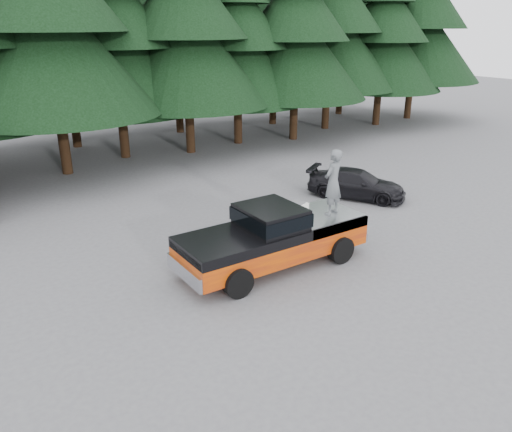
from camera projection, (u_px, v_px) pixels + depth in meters
ground at (245, 289)px, 13.79m from camera, size 120.00×120.00×0.00m
pickup_truck at (273, 246)px, 14.89m from camera, size 6.00×2.04×1.33m
truck_cab at (271, 216)px, 14.49m from camera, size 1.66×1.90×0.59m
air_compressor at (296, 211)px, 15.12m from camera, size 0.75×0.68×0.43m
man_on_bed at (333, 182)px, 15.16m from camera, size 0.86×0.69×2.04m
parked_car at (356, 184)px, 20.89m from camera, size 3.54×4.32×1.18m
treeline at (62, 5)px, 24.52m from camera, size 60.15×16.05×17.50m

